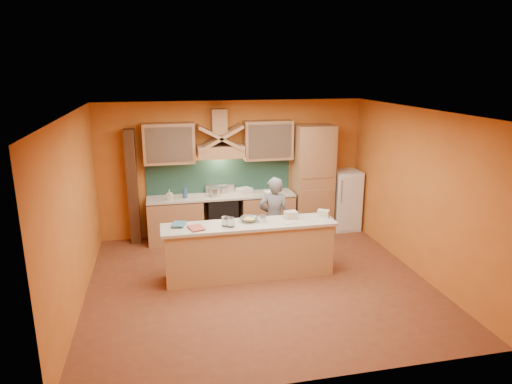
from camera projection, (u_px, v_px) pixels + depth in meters
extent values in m
cube|color=brown|center=(259.00, 283.00, 7.54)|extent=(5.50, 5.00, 0.01)
cube|color=white|center=(259.00, 112.00, 6.80)|extent=(5.50, 5.00, 0.01)
cube|color=orange|center=(233.00, 168.00, 9.52)|extent=(5.50, 0.02, 2.80)
cube|color=orange|center=(311.00, 268.00, 4.81)|extent=(5.50, 0.02, 2.80)
cube|color=orange|center=(74.00, 213.00, 6.61)|extent=(0.02, 5.00, 2.80)
cube|color=orange|center=(417.00, 192.00, 7.73)|extent=(0.02, 5.00, 2.80)
cube|color=#AC784E|center=(176.00, 221.00, 9.24)|extent=(1.10, 0.60, 0.86)
cube|color=#AC784E|center=(267.00, 215.00, 9.63)|extent=(1.10, 0.60, 0.86)
cube|color=beige|center=(222.00, 196.00, 9.31)|extent=(3.00, 0.62, 0.04)
cube|color=black|center=(222.00, 217.00, 9.43)|extent=(0.60, 0.58, 0.90)
cube|color=#1B3B31|center=(219.00, 176.00, 9.49)|extent=(3.00, 0.03, 0.70)
cube|color=#AC784E|center=(220.00, 151.00, 9.12)|extent=(0.92, 0.50, 0.24)
cube|color=#AC784E|center=(219.00, 122.00, 9.06)|extent=(0.30, 0.30, 0.50)
cube|color=#AC784E|center=(169.00, 143.00, 8.94)|extent=(1.00, 0.35, 0.80)
cube|color=#AC784E|center=(268.00, 140.00, 9.34)|extent=(1.00, 0.35, 0.80)
cube|color=#AC784E|center=(313.00, 179.00, 9.64)|extent=(0.80, 0.60, 2.30)
cube|color=white|center=(345.00, 200.00, 9.93)|extent=(0.58, 0.60, 1.30)
cube|color=#472816|center=(133.00, 187.00, 9.03)|extent=(0.20, 0.30, 2.30)
cube|color=tan|center=(250.00, 252.00, 7.68)|extent=(2.80, 0.55, 0.88)
cube|color=beige|center=(249.00, 225.00, 7.56)|extent=(2.90, 0.62, 0.05)
imported|color=slate|center=(274.00, 218.00, 8.34)|extent=(0.60, 0.43, 1.55)
cylinder|color=silver|center=(214.00, 193.00, 9.23)|extent=(0.27, 0.27, 0.17)
cylinder|color=#B2B3BA|center=(223.00, 190.00, 9.46)|extent=(0.27, 0.27, 0.16)
imported|color=beige|center=(170.00, 195.00, 8.94)|extent=(0.13, 0.13, 0.21)
imported|color=#324C8A|center=(185.00, 192.00, 9.09)|extent=(0.14, 0.14, 0.26)
imported|color=white|center=(268.00, 192.00, 9.38)|extent=(0.23, 0.23, 0.07)
cube|color=silver|center=(244.00, 190.00, 9.46)|extent=(0.36, 0.33, 0.10)
imported|color=#B0493F|center=(190.00, 229.00, 7.24)|extent=(0.29, 0.35, 0.03)
imported|color=#3D6986|center=(172.00, 224.00, 7.42)|extent=(0.27, 0.32, 0.02)
cylinder|color=silver|center=(226.00, 221.00, 7.41)|extent=(0.14, 0.14, 0.15)
cylinder|color=silver|center=(231.00, 222.00, 7.37)|extent=(0.14, 0.14, 0.16)
cube|color=silver|center=(263.00, 219.00, 7.61)|extent=(0.13, 0.13, 0.09)
imported|color=white|center=(249.00, 219.00, 7.64)|extent=(0.39, 0.39, 0.07)
cube|color=beige|center=(289.00, 222.00, 7.57)|extent=(0.26, 0.23, 0.01)
cube|color=beige|center=(291.00, 215.00, 7.77)|extent=(0.22, 0.19, 0.13)
cube|color=beige|center=(323.00, 213.00, 7.88)|extent=(0.24, 0.23, 0.12)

